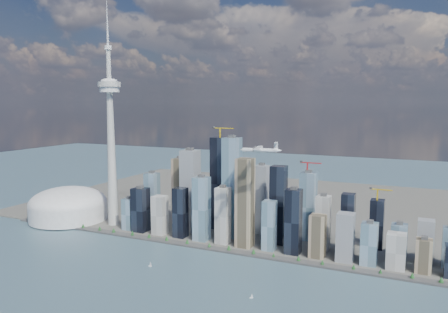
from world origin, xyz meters
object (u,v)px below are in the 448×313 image
at_px(sailboat_east, 252,297).
at_px(airplane, 260,150).
at_px(dome_stadium, 68,206).
at_px(needle_tower, 111,133).
at_px(sailboat_west, 150,265).

bearing_deg(sailboat_east, airplane, 86.91).
bearing_deg(dome_stadium, sailboat_east, -20.95).
height_order(needle_tower, sailboat_west, needle_tower).
xyz_separation_m(needle_tower, sailboat_east, (469.02, -243.16, -233.12)).
bearing_deg(needle_tower, sailboat_east, -27.40).
bearing_deg(sailboat_east, dome_stadium, 140.21).
xyz_separation_m(dome_stadium, sailboat_east, (609.02, -233.16, -36.72)).
distance_m(sailboat_west, sailboat_east, 229.93).
relative_size(sailboat_west, sailboat_east, 1.23).
distance_m(airplane, sailboat_west, 304.62).
height_order(sailboat_west, sailboat_east, sailboat_west).
xyz_separation_m(needle_tower, airplane, (424.32, -84.73, -13.88)).
xyz_separation_m(sailboat_west, sailboat_east, (225.11, -46.82, -0.63)).
relative_size(needle_tower, sailboat_west, 52.79).
bearing_deg(sailboat_west, airplane, 30.64).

